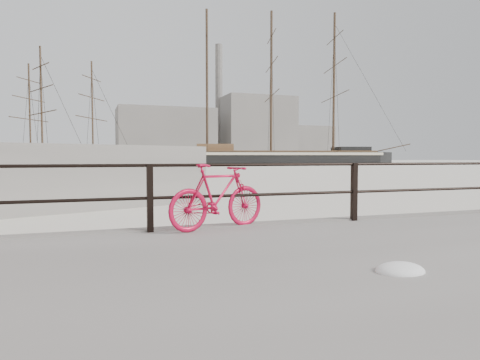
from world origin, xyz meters
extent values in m
plane|color=white|center=(0.00, 0.00, 0.00)|extent=(400.00, 400.00, 0.00)
imported|color=#BC0C33|center=(-2.49, -0.25, 0.85)|extent=(1.67, 0.71, 1.00)
ellipsoid|color=white|center=(-1.52, -3.16, 0.44)|extent=(0.50, 0.39, 0.18)
cube|color=gray|center=(20.00, 140.00, 9.00)|extent=(32.00, 18.00, 18.00)
cube|color=gray|center=(55.00, 145.00, 12.00)|extent=(26.00, 20.00, 24.00)
cube|color=gray|center=(78.00, 150.00, 7.00)|extent=(20.00, 16.00, 14.00)
cylinder|color=gray|center=(42.00, 150.00, 22.00)|extent=(2.80, 2.80, 44.00)
camera|label=1|loc=(-4.31, -6.47, 1.44)|focal=32.00mm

